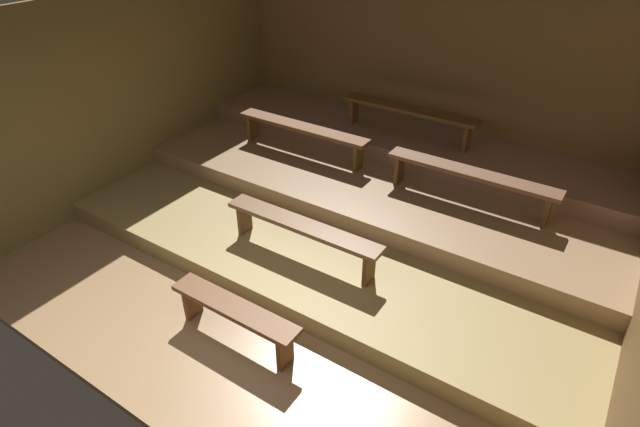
# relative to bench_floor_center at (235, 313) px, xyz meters

# --- Properties ---
(ground) EXTENTS (7.18, 6.00, 0.08)m
(ground) POSITION_rel_bench_floor_center_xyz_m (-0.04, 1.86, -0.38)
(ground) COLOR #A78057
(wall_back) EXTENTS (7.18, 0.06, 2.70)m
(wall_back) POSITION_rel_bench_floor_center_xyz_m (-0.04, 4.48, 1.01)
(wall_back) COLOR olive
(wall_back) RESTS_ON ground
(wall_left) EXTENTS (0.06, 6.00, 2.70)m
(wall_left) POSITION_rel_bench_floor_center_xyz_m (-3.26, 1.86, 1.01)
(wall_left) COLOR olive
(wall_left) RESTS_ON ground
(platform_lower) EXTENTS (6.38, 4.03, 0.24)m
(platform_lower) POSITION_rel_bench_floor_center_xyz_m (-0.04, 2.44, -0.22)
(platform_lower) COLOR #A58C52
(platform_lower) RESTS_ON ground
(platform_middle) EXTENTS (6.38, 2.60, 0.24)m
(platform_middle) POSITION_rel_bench_floor_center_xyz_m (-0.04, 3.15, 0.01)
(platform_middle) COLOR #A37F59
(platform_middle) RESTS_ON platform_lower
(platform_upper) EXTENTS (6.38, 1.16, 0.24)m
(platform_upper) POSITION_rel_bench_floor_center_xyz_m (-0.04, 3.87, 0.25)
(platform_upper) COLOR #9C7563
(platform_upper) RESTS_ON platform_middle
(bench_floor_center) EXTENTS (1.42, 0.26, 0.43)m
(bench_floor_center) POSITION_rel_bench_floor_center_xyz_m (0.00, 0.00, 0.00)
(bench_floor_center) COLOR brown
(bench_floor_center) RESTS_ON ground
(bench_lower_center) EXTENTS (1.93, 0.26, 0.43)m
(bench_lower_center) POSITION_rel_bench_floor_center_xyz_m (-0.06, 1.21, 0.25)
(bench_lower_center) COLOR brown
(bench_lower_center) RESTS_ON platform_lower
(bench_middle_left) EXTENTS (2.09, 0.26, 0.43)m
(bench_middle_left) POSITION_rel_bench_floor_center_xyz_m (-1.28, 2.95, 0.49)
(bench_middle_left) COLOR brown
(bench_middle_left) RESTS_ON platform_middle
(bench_middle_right) EXTENTS (2.09, 0.26, 0.43)m
(bench_middle_right) POSITION_rel_bench_floor_center_xyz_m (1.19, 2.95, 0.49)
(bench_middle_right) COLOR brown
(bench_middle_right) RESTS_ON platform_middle
(bench_upper_center) EXTENTS (2.00, 0.26, 0.43)m
(bench_upper_center) POSITION_rel_bench_floor_center_xyz_m (-0.06, 3.84, 0.72)
(bench_upper_center) COLOR brown
(bench_upper_center) RESTS_ON platform_upper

